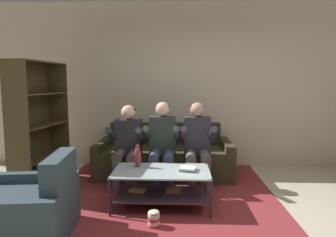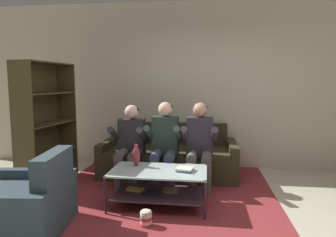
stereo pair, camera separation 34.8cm
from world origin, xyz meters
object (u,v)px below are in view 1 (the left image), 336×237
(person_seated_left, at_px, (127,142))
(coffee_table, at_px, (161,183))
(armchair, at_px, (27,212))
(person_seated_middle, at_px, (162,141))
(bookshelf, at_px, (35,138))
(book_stack, at_px, (188,169))
(vase, at_px, (138,157))
(person_seated_right, at_px, (197,142))
(popcorn_tub, at_px, (154,219))
(couch, at_px, (164,158))

(person_seated_left, bearing_deg, coffee_table, -53.68)
(armchair, bearing_deg, person_seated_middle, 51.86)
(coffee_table, xyz_separation_m, armchair, (-1.24, -0.81, -0.03))
(person_seated_middle, relative_size, coffee_table, 1.06)
(bookshelf, height_order, armchair, bookshelf)
(book_stack, height_order, bookshelf, bookshelf)
(vase, relative_size, bookshelf, 0.16)
(person_seated_right, distance_m, armchair, 2.34)
(person_seated_middle, distance_m, armchair, 2.00)
(bookshelf, bearing_deg, vase, -16.63)
(person_seated_middle, height_order, popcorn_tub, person_seated_middle)
(person_seated_left, distance_m, popcorn_tub, 1.46)
(coffee_table, height_order, bookshelf, bookshelf)
(armchair, bearing_deg, book_stack, 27.51)
(popcorn_tub, bearing_deg, book_stack, 55.65)
(person_seated_right, xyz_separation_m, bookshelf, (-2.30, -0.14, 0.06))
(person_seated_middle, bearing_deg, person_seated_left, -179.51)
(vase, distance_m, popcorn_tub, 0.87)
(vase, xyz_separation_m, book_stack, (0.62, -0.14, -0.11))
(coffee_table, bearing_deg, book_stack, 0.33)
(person_seated_middle, relative_size, popcorn_tub, 6.67)
(person_seated_left, distance_m, coffee_table, 0.97)
(person_seated_left, height_order, vase, person_seated_left)
(book_stack, relative_size, armchair, 0.23)
(vase, relative_size, armchair, 0.28)
(person_seated_middle, xyz_separation_m, coffee_table, (0.03, -0.73, -0.37))
(coffee_table, relative_size, book_stack, 4.95)
(book_stack, relative_size, popcorn_tub, 1.27)
(bookshelf, bearing_deg, book_stack, -15.37)
(armchair, bearing_deg, coffee_table, 33.17)
(book_stack, bearing_deg, coffee_table, -179.67)
(person_seated_middle, height_order, coffee_table, person_seated_middle)
(bookshelf, relative_size, armchair, 1.80)
(couch, distance_m, person_seated_right, 0.85)
(person_seated_left, bearing_deg, bookshelf, -174.02)
(coffee_table, height_order, book_stack, book_stack)
(person_seated_middle, xyz_separation_m, bookshelf, (-1.80, -0.14, 0.06))
(couch, xyz_separation_m, person_seated_right, (0.50, -0.56, 0.39))
(book_stack, distance_m, armchair, 1.77)
(book_stack, bearing_deg, couch, 105.11)
(person_seated_right, relative_size, book_stack, 5.22)
(armchair, bearing_deg, person_seated_left, 65.34)
(person_seated_left, bearing_deg, vase, -68.65)
(couch, distance_m, person_seated_left, 0.85)
(vase, relative_size, popcorn_tub, 1.53)
(person_seated_left, bearing_deg, armchair, -114.66)
(bookshelf, bearing_deg, person_seated_middle, 4.44)
(person_seated_left, distance_m, vase, 0.64)
(person_seated_left, xyz_separation_m, person_seated_middle, (0.50, 0.00, 0.02))
(vase, xyz_separation_m, armchair, (-0.94, -0.95, -0.31))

